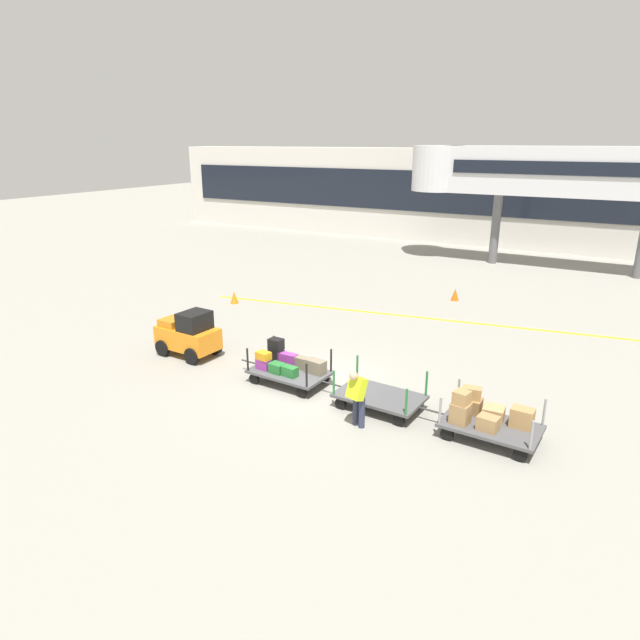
% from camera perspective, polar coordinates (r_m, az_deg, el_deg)
% --- Properties ---
extents(ground_plane, '(120.00, 120.00, 0.00)m').
position_cam_1_polar(ground_plane, '(16.55, -0.36, -6.68)').
color(ground_plane, gray).
extents(apron_lead_line, '(19.06, 3.43, 0.01)m').
position_cam_1_polar(apron_lead_line, '(22.96, 11.08, 0.17)').
color(apron_lead_line, yellow).
rests_on(apron_lead_line, ground_plane).
extents(terminal_building, '(54.23, 2.51, 6.41)m').
position_cam_1_polar(terminal_building, '(39.87, 19.08, 11.78)').
color(terminal_building, beige).
rests_on(terminal_building, ground_plane).
extents(jet_bridge, '(15.83, 3.00, 6.64)m').
position_cam_1_polar(jet_bridge, '(33.41, 21.82, 14.01)').
color(jet_bridge, silver).
rests_on(jet_bridge, ground_plane).
extents(baggage_tug, '(2.16, 1.33, 1.58)m').
position_cam_1_polar(baggage_tug, '(18.98, -13.44, -1.44)').
color(baggage_tug, orange).
rests_on(baggage_tug, ground_plane).
extents(baggage_cart_lead, '(3.04, 1.53, 1.17)m').
position_cam_1_polar(baggage_cart_lead, '(16.56, -3.32, -4.73)').
color(baggage_cart_lead, '#4C4C4F').
rests_on(baggage_cart_lead, ground_plane).
extents(baggage_cart_middle, '(3.04, 1.53, 1.10)m').
position_cam_1_polar(baggage_cart_middle, '(15.11, 6.14, -7.87)').
color(baggage_cart_middle, '#4C4C4F').
rests_on(baggage_cart_middle, ground_plane).
extents(baggage_cart_tail, '(3.04, 1.53, 1.24)m').
position_cam_1_polar(baggage_cart_tail, '(14.17, 16.79, -9.56)').
color(baggage_cart_tail, '#4C4C4F').
rests_on(baggage_cart_tail, ground_plane).
extents(baggage_handler, '(0.51, 0.52, 1.56)m').
position_cam_1_polar(baggage_handler, '(13.91, 3.87, -7.82)').
color(baggage_handler, '#2D334C').
rests_on(baggage_handler, ground_plane).
extents(safety_cone_near, '(0.36, 0.36, 0.55)m').
position_cam_1_polar(safety_cone_near, '(24.86, -8.85, 2.34)').
color(safety_cone_near, orange).
rests_on(safety_cone_near, ground_plane).
extents(safety_cone_far, '(0.36, 0.36, 0.55)m').
position_cam_1_polar(safety_cone_far, '(25.76, 13.78, 2.58)').
color(safety_cone_far, '#EA590F').
rests_on(safety_cone_far, ground_plane).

